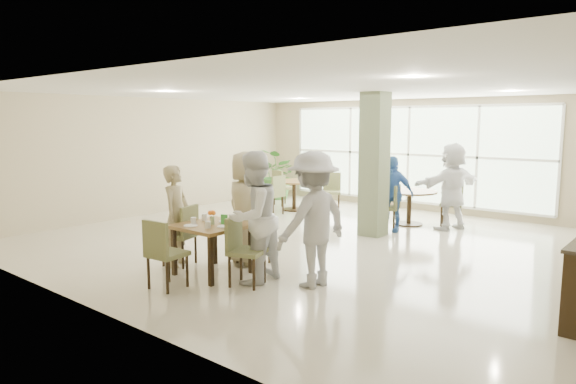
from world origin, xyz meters
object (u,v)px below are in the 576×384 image
Objects in this scene: adult_a at (391,194)px; adult_standing at (375,177)px; main_table at (212,231)px; teen_right at (253,217)px; teen_left at (176,216)px; round_table_right at (409,198)px; round_table_left at (294,188)px; teen_far at (246,208)px; potted_plant at (279,174)px; adult_b at (452,186)px; teen_standing at (313,219)px.

adult_standing is (-1.57, 2.07, 0.07)m from adult_a.
main_table is 0.51× the size of teen_right.
teen_right is (1.50, 0.15, 0.13)m from teen_left.
round_table_left is at bearing -177.23° from round_table_right.
teen_left is 1.08m from teen_far.
potted_plant is (-1.50, 1.15, 0.16)m from round_table_left.
adult_standing is at bearing -169.60° from teen_right.
adult_b is at bearing -95.49° from teen_far.
main_table is at bearing 7.86° from adult_b.
adult_standing is at bearing 98.98° from main_table.
potted_plant is (-4.06, 6.21, 0.07)m from main_table.
adult_a reaches higher than round_table_left.
teen_right is (0.16, -5.10, 0.33)m from round_table_right.
round_table_right is (0.55, 5.22, -0.07)m from main_table.
teen_standing reaches higher than teen_right.
round_table_right is 4.53m from teen_far.
potted_plant is at bearing 123.15° from main_table.
main_table is 0.56× the size of adult_standing.
teen_left is 6.49m from adult_standing.
teen_right reaches higher than adult_standing.
teen_far reaches higher than adult_standing.
adult_b is at bearing 134.89° from adult_standing.
round_table_left is 0.60× the size of teen_far.
adult_b is at bearing -46.67° from teen_left.
adult_a is at bearing -40.99° from teen_left.
adult_b is at bearing -9.10° from potted_plant.
round_table_left is 0.68× the size of teen_left.
round_table_left is at bearing -5.00° from teen_left.
teen_standing is 1.02× the size of adult_b.
teen_far is 0.96m from teen_right.
teen_far is 1.05× the size of adult_standing.
round_table_right is 5.42m from teen_left.
round_table_right is at bearing -38.42° from teen_left.
teen_standing is 1.20× the size of adult_a.
teen_left is 0.87× the size of adult_b.
round_table_right is 4.81m from teen_standing.
potted_plant reaches higher than main_table.
round_table_right is (3.10, 0.15, 0.02)m from round_table_left.
adult_b reaches higher than teen_far.
potted_plant is (-4.61, 1.00, 0.14)m from round_table_right.
adult_standing is at bearing -149.04° from teen_standing.
teen_right reaches higher than teen_far.
teen_standing is at bearing -48.68° from round_table_left.
teen_left is 0.93× the size of adult_standing.
teen_standing is at bearing 19.12° from main_table.
adult_b is (3.99, 0.27, 0.34)m from round_table_left.
teen_right is 1.09× the size of adult_standing.
round_table_left is 4.02m from adult_b.
round_table_right is at bearing 83.99° from main_table.
adult_a is at bearing -20.35° from adult_b.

